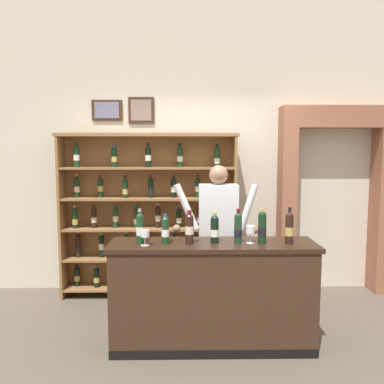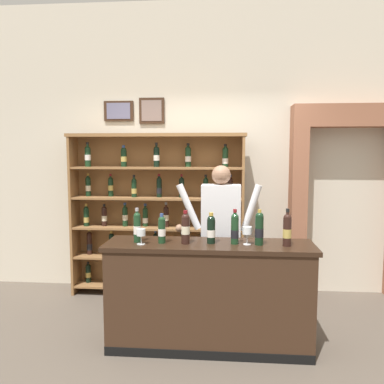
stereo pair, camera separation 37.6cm
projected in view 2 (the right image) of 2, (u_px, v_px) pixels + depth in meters
ground_plane at (193, 346)px, 3.60m from camera, size 14.00×14.00×0.02m
back_wall at (204, 149)px, 5.02m from camera, size 12.00×0.19×3.59m
wine_shelf at (157, 212)px, 4.82m from camera, size 2.13×0.31×1.97m
archway_doorway at (346, 191)px, 4.80m from camera, size 1.37×0.45×2.30m
tasting_counter at (209, 295)px, 3.54m from camera, size 1.85×0.51×0.95m
shopkeeper at (221, 227)px, 4.04m from camera, size 0.89×0.22×1.62m
tasting_bottle_chianti at (137, 226)px, 3.52m from camera, size 0.07×0.07×0.31m
tasting_bottle_super_tuscan at (162, 229)px, 3.49m from camera, size 0.07×0.07×0.26m
tasting_bottle_prosecco at (186, 228)px, 3.46m from camera, size 0.07×0.07×0.30m
tasting_bottle_vin_santo at (211, 229)px, 3.48m from camera, size 0.07×0.07×0.27m
tasting_bottle_grappa at (235, 228)px, 3.45m from camera, size 0.07×0.07×0.31m
tasting_bottle_riserva at (259, 228)px, 3.42m from camera, size 0.07×0.07×0.31m
tasting_bottle_bianco at (287, 229)px, 3.37m from camera, size 0.07×0.07×0.32m
wine_glass_spare at (141, 233)px, 3.44m from camera, size 0.08×0.08×0.14m
wine_glass_left at (247, 231)px, 3.43m from camera, size 0.08×0.08×0.16m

